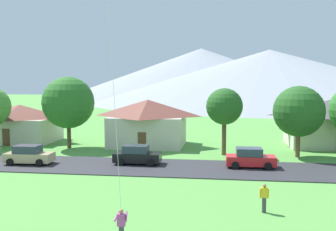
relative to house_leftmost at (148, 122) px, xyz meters
name	(u,v)px	position (x,y,z in m)	size (l,w,h in m)	color
road_strip	(192,168)	(5.97, -11.38, -2.74)	(160.00, 6.95, 0.08)	#2D2D33
mountain_far_east_ridge	(269,76)	(25.42, 98.46, 6.57)	(127.17, 127.17, 18.70)	#8E939E
mountain_central_ridge	(201,73)	(-0.48, 130.68, 8.26)	(124.61, 124.61, 22.08)	#8E939E
house_leftmost	(148,122)	(0.00, 0.00, 0.00)	(9.00, 7.52, 5.37)	beige
house_left_center	(20,123)	(-16.28, 0.71, -0.39)	(9.26, 7.01, 4.61)	beige
house_right_center	(332,122)	(21.09, 2.33, 0.05)	(10.46, 7.66, 5.45)	beige
tree_left_of_center	(68,103)	(-8.41, -3.05, 2.35)	(5.77, 5.77, 8.02)	#4C3823
tree_center	(299,111)	(15.98, -4.91, 1.77)	(5.00, 5.00, 7.06)	brown
tree_right_of_center	(224,107)	(8.76, -4.71, 2.14)	(3.70, 3.70, 6.81)	brown
parked_car_black_west_end	(137,155)	(0.98, -10.43, -1.91)	(4.20, 2.09, 1.68)	black
parked_car_tan_mid_west	(29,155)	(-8.68, -11.74, -1.91)	(4.25, 2.18, 1.68)	tan
parked_car_red_east_end	(250,158)	(10.97, -10.46, -1.91)	(4.24, 2.16, 1.68)	red
watcher_person	(264,198)	(10.92, -21.95, -1.90)	(0.56, 0.24, 1.68)	#3D3D42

